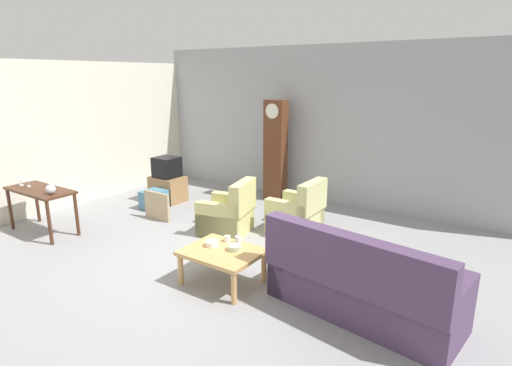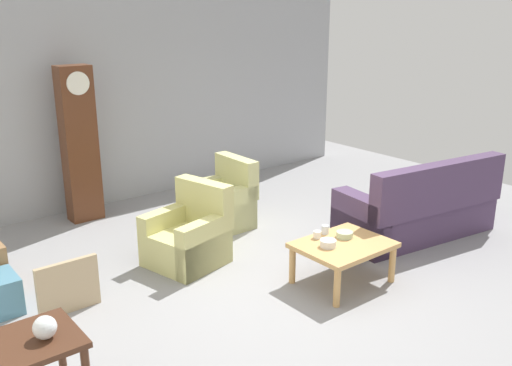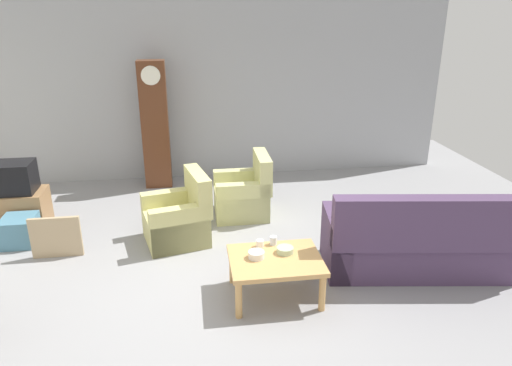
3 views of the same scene
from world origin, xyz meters
The scene contains 20 objects.
ground_plane centered at (0.00, 0.00, 0.00)m, with size 10.40×10.40×0.00m, color gray.
garage_door_wall centered at (0.00, 3.60, 1.60)m, with size 8.40×0.16×3.20m, color #9EA0A5.
pegboard_wall_left centered at (-4.20, 0.40, 1.44)m, with size 0.12×6.40×2.88m, color silver.
couch_floral centered at (2.14, -0.18, 0.35)m, with size 2.20×1.16×1.04m.
armchair_olive_near centered at (-0.59, 0.98, 0.31)m, with size 0.94×0.92×0.92m.
armchair_olive_far centered at (0.36, 1.69, 0.31)m, with size 0.79×0.77×0.92m.
coffee_table_wood centered at (0.42, -0.46, 0.39)m, with size 0.96×0.76×0.45m.
console_table_dark centered at (-3.21, -0.76, 0.65)m, with size 1.30×0.56×0.76m.
grandfather_clock centered at (-0.95, 3.10, 1.06)m, with size 0.44×0.30×2.12m.
tv_stand_cabinet centered at (-2.76, 1.70, 0.26)m, with size 0.68×0.52×0.53m, color #997047.
tv_crt centered at (-2.76, 1.70, 0.74)m, with size 0.48×0.44×0.42m, color black.
framed_picture_leaning centered at (-2.08, 0.76, 0.26)m, with size 0.60×0.05×0.52m, color tan.
storage_box_blue centered at (-2.64, 1.19, 0.18)m, with size 0.41×0.45×0.37m, color teal.
glass_dome_cloche centered at (-2.77, -0.81, 0.84)m, with size 0.15×0.15×0.15m, color silver.
cup_white_porcelain centered at (0.30, -0.19, 0.49)m, with size 0.08×0.08×0.08m, color white.
cup_blue_rimmed centered at (0.46, -0.16, 0.50)m, with size 0.08×0.08×0.10m, color silver.
bowl_white_stacked centered at (0.23, -0.43, 0.49)m, with size 0.17×0.17×0.07m, color white.
bowl_shallow_green centered at (0.55, -0.36, 0.49)m, with size 0.18×0.18×0.06m, color #B2C69E.
wine_glass_tall centered at (-3.67, -0.82, 0.90)m, with size 0.08×0.08×0.21m.
wine_glass_mid centered at (-3.49, -0.79, 0.89)m, with size 0.07×0.07×0.19m.
Camera 1 is at (3.46, -4.22, 2.61)m, focal length 28.77 mm.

